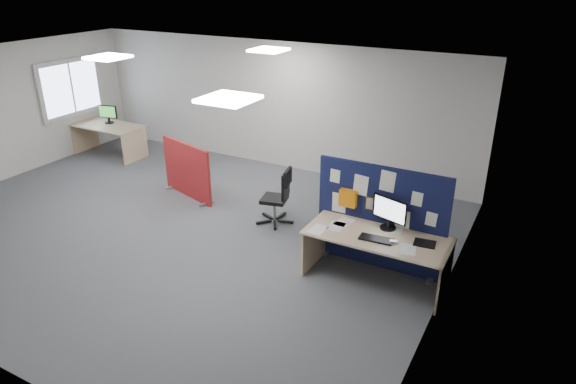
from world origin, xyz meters
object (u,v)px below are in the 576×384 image
at_px(main_desk, 378,244).
at_px(second_desk, 110,132).
at_px(monitor_second, 108,113).
at_px(navy_divider, 379,218).
at_px(office_chair, 280,193).
at_px(red_divider, 187,171).
at_px(monitor_main, 389,212).

bearing_deg(main_desk, second_desk, 163.99).
xyz_separation_m(second_desk, monitor_second, (-0.07, 0.10, 0.41)).
distance_m(navy_divider, office_chair, 2.01).
relative_size(main_desk, office_chair, 1.98).
height_order(second_desk, office_chair, office_chair).
distance_m(main_desk, office_chair, 2.23).
xyz_separation_m(navy_divider, second_desk, (-7.14, 1.73, -0.24)).
bearing_deg(office_chair, navy_divider, -28.51).
bearing_deg(office_chair, red_divider, 162.75).
xyz_separation_m(navy_divider, office_chair, (-1.93, 0.53, -0.23)).
xyz_separation_m(navy_divider, monitor_second, (-7.22, 1.83, 0.17)).
xyz_separation_m(navy_divider, red_divider, (-4.04, 0.68, -0.27)).
bearing_deg(office_chair, main_desk, -36.47).
relative_size(navy_divider, main_desk, 0.98).
bearing_deg(second_desk, main_desk, -16.01).
relative_size(main_desk, monitor_second, 4.27).
bearing_deg(main_desk, monitor_second, 163.40).
bearing_deg(monitor_main, office_chair, 179.50).
bearing_deg(monitor_second, monitor_main, -26.14).
bearing_deg(red_divider, office_chair, 13.00).
height_order(monitor_main, office_chair, monitor_main).
distance_m(main_desk, second_desk, 7.55).
relative_size(navy_divider, monitor_second, 4.17).
bearing_deg(red_divider, navy_divider, 7.53).
bearing_deg(monitor_main, main_desk, -88.21).
xyz_separation_m(monitor_main, office_chair, (-2.10, 0.67, -0.43)).
xyz_separation_m(red_divider, office_chair, (2.11, -0.15, 0.04)).
bearing_deg(office_chair, second_desk, 153.92).
relative_size(navy_divider, office_chair, 1.94).
distance_m(main_desk, monitor_second, 7.66).
bearing_deg(office_chair, monitor_main, -30.88).
relative_size(red_divider, monitor_second, 3.01).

